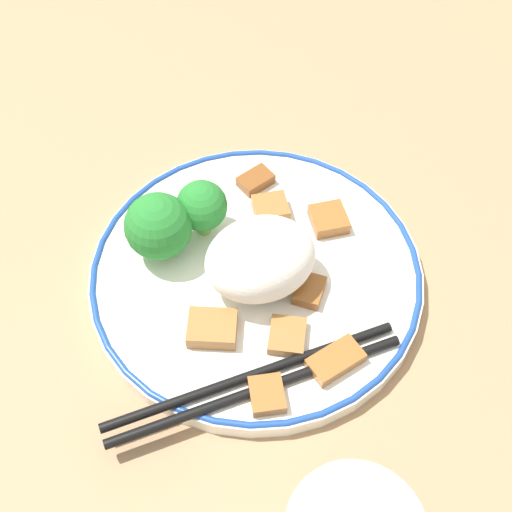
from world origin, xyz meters
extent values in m
plane|color=#9E7A56|center=(0.00, 0.00, 0.00)|extent=(3.00, 3.00, 0.00)
cylinder|color=white|center=(0.00, 0.00, 0.01)|extent=(0.26, 0.26, 0.01)
torus|color=#1E479E|center=(0.00, 0.00, 0.01)|extent=(0.26, 0.26, 0.01)
ellipsoid|color=white|center=(0.00, 0.01, 0.04)|extent=(0.08, 0.07, 0.06)
cylinder|color=#72AD4C|center=(0.02, -0.05, 0.02)|extent=(0.01, 0.01, 0.02)
sphere|color=#267A2D|center=(0.02, -0.05, 0.04)|extent=(0.04, 0.04, 0.04)
cylinder|color=#72AD4C|center=(0.06, -0.05, 0.02)|extent=(0.02, 0.02, 0.01)
sphere|color=#267A2D|center=(0.06, -0.05, 0.04)|extent=(0.05, 0.05, 0.05)
cube|color=#9E6633|center=(0.05, 0.04, 0.02)|extent=(0.04, 0.04, 0.01)
cube|color=brown|center=(-0.03, 0.03, 0.02)|extent=(0.03, 0.03, 0.01)
cube|color=#9E6633|center=(0.00, 0.06, 0.02)|extent=(0.04, 0.04, 0.01)
cube|color=#9E6633|center=(-0.03, -0.05, 0.02)|extent=(0.03, 0.03, 0.01)
cube|color=#995B28|center=(-0.02, 0.09, 0.02)|extent=(0.04, 0.03, 0.01)
cube|color=#995B28|center=(-0.07, -0.02, 0.02)|extent=(0.03, 0.03, 0.01)
cube|color=#995B28|center=(0.03, 0.10, 0.02)|extent=(0.03, 0.03, 0.01)
cube|color=brown|center=(-0.03, -0.08, 0.02)|extent=(0.03, 0.03, 0.01)
cylinder|color=black|center=(0.03, 0.09, 0.02)|extent=(0.22, 0.01, 0.01)
cylinder|color=black|center=(0.03, 0.08, 0.02)|extent=(0.22, 0.01, 0.01)
camera|label=1|loc=(0.11, 0.29, 0.47)|focal=50.00mm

